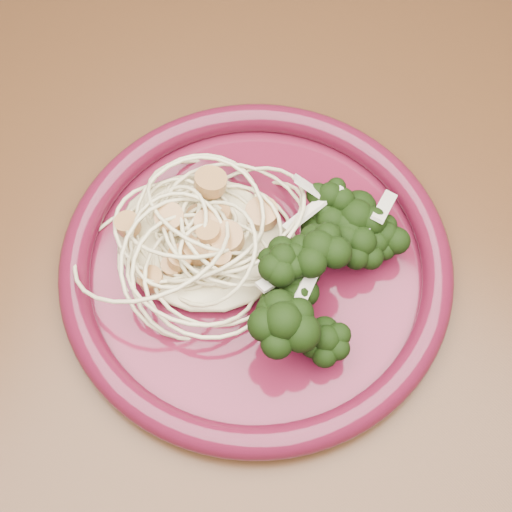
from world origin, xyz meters
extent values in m
plane|color=#56361D|center=(0.00, 0.00, 0.00)|extent=(3.50, 3.50, 0.00)
cube|color=#472814|center=(0.00, 0.00, 0.73)|extent=(1.20, 0.80, 0.04)
cylinder|color=#472814|center=(-0.55, 0.35, 0.35)|extent=(0.06, 0.06, 0.71)
cylinder|color=#500F21|center=(-0.01, 0.05, 0.75)|extent=(0.30, 0.30, 0.01)
torus|color=#500E20|center=(-0.01, 0.05, 0.76)|extent=(0.31, 0.31, 0.02)
ellipsoid|color=beige|center=(-0.06, 0.04, 0.77)|extent=(0.14, 0.13, 0.03)
ellipsoid|color=black|center=(0.04, 0.05, 0.78)|extent=(0.10, 0.15, 0.05)
camera|label=1|loc=(0.11, -0.15, 1.21)|focal=50.00mm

